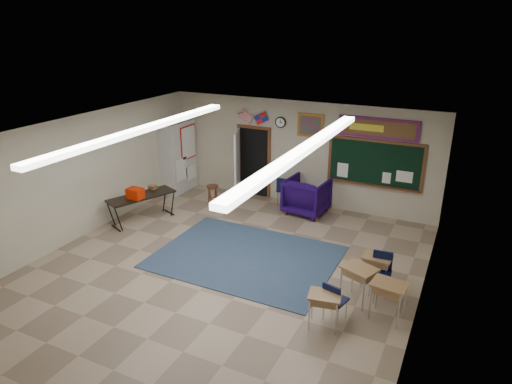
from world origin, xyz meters
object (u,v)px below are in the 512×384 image
at_px(folding_table, 142,207).
at_px(wooden_stool, 213,195).
at_px(wingback_armchair, 307,196).
at_px(student_desk_front_right, 376,269).
at_px(student_desk_front_left, 358,283).

relative_size(folding_table, wooden_stool, 3.10).
bearing_deg(wingback_armchair, student_desk_front_right, 136.02).
distance_m(wingback_armchair, folding_table, 4.49).
relative_size(wingback_armchair, student_desk_front_left, 1.48).
height_order(folding_table, wooden_stool, folding_table).
height_order(student_desk_front_right, wooden_stool, student_desk_front_right).
relative_size(student_desk_front_right, wooden_stool, 1.13).
bearing_deg(student_desk_front_left, student_desk_front_right, 96.40).
xyz_separation_m(student_desk_front_left, folding_table, (-6.13, 1.20, -0.01)).
distance_m(wingback_armchair, student_desk_front_left, 4.37).
height_order(wingback_armchair, student_desk_front_right, wingback_armchair).
distance_m(student_desk_front_right, folding_table, 6.35).
distance_m(folding_table, wooden_stool, 2.10).
bearing_deg(folding_table, wingback_armchair, 56.17).
bearing_deg(wooden_stool, student_desk_front_right, -23.64).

